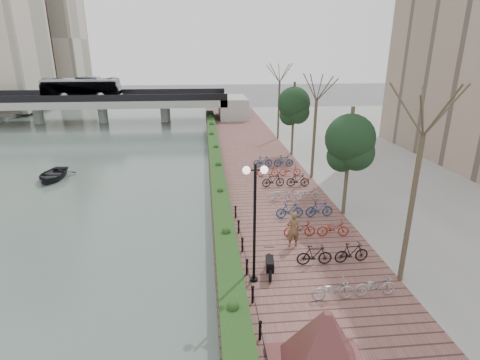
{
  "coord_description": "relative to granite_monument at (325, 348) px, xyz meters",
  "views": [
    {
      "loc": [
        -0.27,
        -11.28,
        9.91
      ],
      "look_at": [
        1.91,
        11.55,
        2.0
      ],
      "focal_mm": 28.0,
      "sensor_mm": 36.0,
      "label": 1
    }
  ],
  "objects": [
    {
      "name": "street_trees",
      "position": [
        5.0,
        15.58,
        1.93
      ],
      "size": [
        3.2,
        37.12,
        6.8
      ],
      "color": "#3B3123",
      "rests_on": "promenade"
    },
    {
      "name": "lamppost",
      "position": [
        -1.35,
        5.43,
        2.5
      ],
      "size": [
        1.02,
        0.32,
        5.27
      ],
      "color": "black",
      "rests_on": "promenade"
    },
    {
      "name": "motorcycle",
      "position": [
        -0.58,
        5.9,
        -0.77
      ],
      "size": [
        0.68,
        1.61,
        0.98
      ],
      "primitive_type": null,
      "rotation": [
        0.0,
        0.0,
        -0.12
      ],
      "color": "black",
      "rests_on": "promenade"
    },
    {
      "name": "inland_pavement",
      "position": [
        17.0,
        20.39,
        -1.51
      ],
      "size": [
        24.0,
        75.0,
        0.5
      ],
      "primitive_type": "cube",
      "color": "gray",
      "rests_on": "ground"
    },
    {
      "name": "chain_fence",
      "position": [
        -1.6,
        4.89,
        -0.91
      ],
      "size": [
        0.1,
        14.1,
        0.7
      ],
      "color": "black",
      "rests_on": "promenade"
    },
    {
      "name": "boat",
      "position": [
        -15.72,
        21.75,
        -1.33
      ],
      "size": [
        2.99,
        4.07,
        0.82
      ],
      "primitive_type": "imported",
      "rotation": [
        0.0,
        0.0,
        -0.04
      ],
      "color": "#222227",
      "rests_on": "river_water"
    },
    {
      "name": "bicycle_parking",
      "position": [
        2.5,
        12.9,
        -0.79
      ],
      "size": [
        2.4,
        19.89,
        1.0
      ],
      "color": "#9A9A9E",
      "rests_on": "promenade"
    },
    {
      "name": "ground",
      "position": [
        -3.0,
        2.89,
        -1.76
      ],
      "size": [
        220.0,
        220.0,
        0.0
      ],
      "primitive_type": "plane",
      "color": "#59595B",
      "rests_on": "ground"
    },
    {
      "name": "pedestrian",
      "position": [
        1.0,
        8.23,
        -0.32
      ],
      "size": [
        0.73,
        0.53,
        1.88
      ],
      "primitive_type": "imported",
      "rotation": [
        0.0,
        0.0,
        3.26
      ],
      "color": "brown",
      "rests_on": "promenade"
    },
    {
      "name": "promenade",
      "position": [
        1.0,
        20.39,
        -1.51
      ],
      "size": [
        8.0,
        75.0,
        0.5
      ],
      "primitive_type": "cube",
      "color": "brown",
      "rests_on": "ground"
    },
    {
      "name": "granite_monument",
      "position": [
        0.0,
        0.0,
        0.0
      ],
      "size": [
        4.71,
        4.71,
        2.49
      ],
      "color": "#461F1E",
      "rests_on": "promenade"
    },
    {
      "name": "bridge",
      "position": [
        -18.52,
        47.89,
        1.61
      ],
      "size": [
        36.0,
        10.77,
        6.5
      ],
      "color": "gray",
      "rests_on": "ground"
    },
    {
      "name": "hedge",
      "position": [
        -2.4,
        22.89,
        -0.96
      ],
      "size": [
        1.1,
        56.0,
        0.6
      ],
      "primitive_type": "cube",
      "color": "#173C16",
      "rests_on": "promenade"
    },
    {
      "name": "river_water",
      "position": [
        -18.0,
        27.89,
        -1.75
      ],
      "size": [
        30.0,
        130.0,
        0.02
      ],
      "primitive_type": "cube",
      "color": "#41514B",
      "rests_on": "ground"
    }
  ]
}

